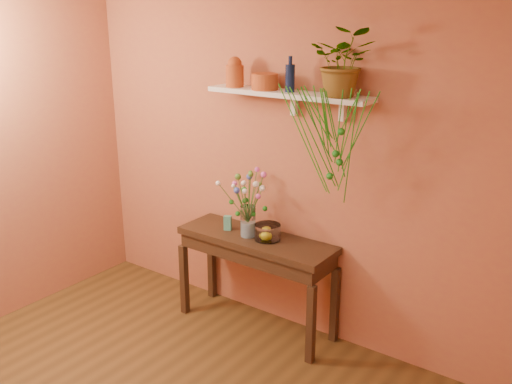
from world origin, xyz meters
TOP-DOWN VIEW (x-y plane):
  - room at (0.00, 0.00)m, footprint 4.04×4.04m
  - sideboard at (-0.16, 1.77)m, footprint 1.30×0.42m
  - wall_shelf at (0.06, 1.87)m, footprint 1.30×0.24m
  - terracotta_jug at (-0.41, 1.84)m, footprint 0.15×0.15m
  - terracotta_pot at (-0.13, 1.84)m, footprint 0.23×0.23m
  - blue_bottle at (0.08, 1.85)m, footprint 0.08×0.08m
  - spider_plant at (0.50, 1.85)m, footprint 0.51×0.48m
  - plant_fronds at (0.52, 1.70)m, footprint 0.73×0.31m
  - glass_vase at (-0.22, 1.75)m, footprint 0.12×0.12m
  - bouquet at (-0.22, 1.74)m, footprint 0.34×0.42m
  - glass_bowl at (-0.06, 1.78)m, footprint 0.20×0.20m
  - lemon at (-0.05, 1.76)m, footprint 0.07×0.07m
  - carton at (-0.43, 1.76)m, footprint 0.07×0.06m

SIDE VIEW (x-z plane):
  - sideboard at x=-0.16m, z-range 0.28..1.07m
  - lemon at x=-0.05m, z-range 0.80..0.87m
  - glass_bowl at x=-0.06m, z-range 0.79..0.91m
  - carton at x=-0.43m, z-range 0.79..0.91m
  - glass_vase at x=-0.22m, z-range 0.77..1.02m
  - bouquet at x=-0.22m, z-range 0.96..1.40m
  - room at x=0.00m, z-range 0.00..2.70m
  - plant_fronds at x=0.52m, z-range 1.27..2.07m
  - wall_shelf at x=0.06m, z-range 1.82..2.01m
  - terracotta_pot at x=-0.13m, z-range 1.94..2.06m
  - blue_bottle at x=0.08m, z-range 1.91..2.17m
  - terracotta_jug at x=-0.41m, z-range 1.93..2.16m
  - spider_plant at x=0.50m, z-range 1.94..2.40m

